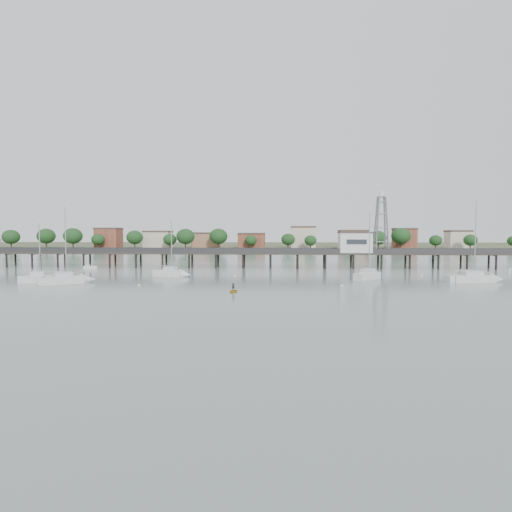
{
  "coord_description": "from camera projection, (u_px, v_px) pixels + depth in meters",
  "views": [
    {
      "loc": [
        6.3,
        -50.09,
        8.83
      ],
      "look_at": [
        0.81,
        42.0,
        4.0
      ],
      "focal_mm": 30.0,
      "sensor_mm": 36.0,
      "label": 1
    }
  ],
  "objects": [
    {
      "name": "yellow_dinghy",
      "position": [
        233.0,
        292.0,
        64.68
      ],
      "size": [
        1.73,
        0.75,
        2.34
      ],
      "primitive_type": "imported",
      "rotation": [
        0.0,
        0.0,
        -0.16
      ],
      "color": "gold",
      "rests_on": "ground"
    },
    {
      "name": "sailboat_d",
      "position": [
        481.0,
        279.0,
        77.97
      ],
      "size": [
        9.91,
        3.81,
        15.82
      ],
      "rotation": [
        0.0,
        0.0,
        0.1
      ],
      "color": "silver",
      "rests_on": "ground"
    },
    {
      "name": "lattice_tower",
      "position": [
        381.0,
        225.0,
        108.13
      ],
      "size": [
        3.2,
        3.2,
        15.5
      ],
      "color": "slate",
      "rests_on": "ground"
    },
    {
      "name": "pier",
      "position": [
        257.0,
        253.0,
        110.38
      ],
      "size": [
        150.0,
        5.0,
        5.5
      ],
      "color": "#2D2823",
      "rests_on": "ground"
    },
    {
      "name": "dinghy_occupant",
      "position": [
        233.0,
        292.0,
        64.68
      ],
      "size": [
        0.49,
        1.19,
        0.28
      ],
      "primitive_type": "imported",
      "rotation": [
        0.0,
        0.0,
        3.09
      ],
      "color": "black",
      "rests_on": "ground"
    },
    {
      "name": "ground_plane",
      "position": [
        228.0,
        308.0,
        50.77
      ],
      "size": [
        500.0,
        500.0,
        0.0
      ],
      "primitive_type": "plane",
      "color": "slate",
      "rests_on": "ground"
    },
    {
      "name": "sailboat_f",
      "position": [
        72.0,
        280.0,
        76.27
      ],
      "size": [
        8.61,
        7.02,
        14.33
      ],
      "rotation": [
        0.0,
        0.0,
        0.6
      ],
      "color": "silver",
      "rests_on": "ground"
    },
    {
      "name": "sailboat_a",
      "position": [
        44.0,
        279.0,
        77.21
      ],
      "size": [
        6.99,
        3.82,
        11.23
      ],
      "rotation": [
        0.0,
        0.0,
        0.29
      ],
      "color": "silver",
      "rests_on": "ground"
    },
    {
      "name": "sailboat_b",
      "position": [
        175.0,
        273.0,
        87.77
      ],
      "size": [
        7.63,
        3.49,
        12.24
      ],
      "rotation": [
        0.0,
        0.0,
        -0.19
      ],
      "color": "silver",
      "rests_on": "ground"
    },
    {
      "name": "mooring_buoys",
      "position": [
        278.0,
        279.0,
        81.75
      ],
      "size": [
        84.85,
        19.22,
        0.39
      ],
      "color": "#F1E9BB",
      "rests_on": "ground"
    },
    {
      "name": "far_shore",
      "position": [
        273.0,
        245.0,
        289.52
      ],
      "size": [
        500.0,
        170.0,
        10.4
      ],
      "color": "#475133",
      "rests_on": "ground"
    },
    {
      "name": "white_tender",
      "position": [
        90.0,
        268.0,
        106.48
      ],
      "size": [
        3.48,
        2.13,
        1.26
      ],
      "rotation": [
        0.0,
        0.0,
        0.26
      ],
      "color": "silver",
      "rests_on": "ground"
    },
    {
      "name": "pier_building",
      "position": [
        355.0,
        242.0,
        108.75
      ],
      "size": [
        8.4,
        5.4,
        5.3
      ],
      "color": "silver",
      "rests_on": "ground"
    },
    {
      "name": "sailboat_c",
      "position": [
        371.0,
        275.0,
        83.86
      ],
      "size": [
        7.07,
        7.88,
        13.59
      ],
      "rotation": [
        0.0,
        0.0,
        0.88
      ],
      "color": "silver",
      "rests_on": "ground"
    }
  ]
}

